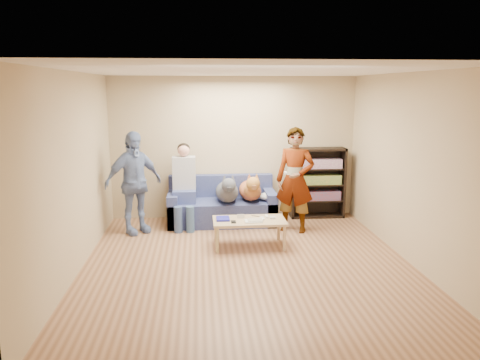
{
  "coord_description": "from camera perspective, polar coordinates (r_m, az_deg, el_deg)",
  "views": [
    {
      "loc": [
        -0.64,
        -6.05,
        2.39
      ],
      "look_at": [
        0.0,
        1.2,
        0.95
      ],
      "focal_mm": 35.0,
      "sensor_mm": 36.0,
      "label": 1
    }
  ],
  "objects": [
    {
      "name": "blanket",
      "position": [
        8.32,
        3.57,
        -2.0
      ],
      "size": [
        0.39,
        0.33,
        0.13
      ],
      "primitive_type": "ellipsoid",
      "color": "#B2B2B7",
      "rests_on": "sofa"
    },
    {
      "name": "headphone_cup_b",
      "position": [
        7.21,
        2.67,
        -4.61
      ],
      "size": [
        0.07,
        0.07,
        0.02
      ],
      "primitive_type": "cylinder",
      "color": "white",
      "rests_on": "coffee_table"
    },
    {
      "name": "controller_a",
      "position": [
        7.25,
        3.26,
        -4.46
      ],
      "size": [
        0.04,
        0.13,
        0.03
      ],
      "primitive_type": "cube",
      "color": "white",
      "rests_on": "coffee_table"
    },
    {
      "name": "controller_b",
      "position": [
        7.19,
        3.99,
        -4.62
      ],
      "size": [
        0.09,
        0.06,
        0.03
      ],
      "primitive_type": "cube",
      "color": "silver",
      "rests_on": "coffee_table"
    },
    {
      "name": "bookshelf",
      "position": [
        8.83,
        9.41,
        -0.13
      ],
      "size": [
        1.0,
        0.34,
        1.3
      ],
      "color": "black",
      "rests_on": "ground"
    },
    {
      "name": "person_seated",
      "position": [
        8.19,
        -6.82,
        -0.28
      ],
      "size": [
        0.4,
        0.73,
        1.47
      ],
      "color": "#424F93",
      "rests_on": "sofa"
    },
    {
      "name": "person_standing_left",
      "position": [
        7.89,
        -12.84,
        -0.34
      ],
      "size": [
        1.06,
        0.91,
        1.7
      ],
      "primitive_type": "imported",
      "rotation": [
        0.0,
        0.0,
        0.6
      ],
      "color": "#7A8DC3",
      "rests_on": "ground"
    },
    {
      "name": "headphone_cup_a",
      "position": [
        7.13,
        2.76,
        -4.78
      ],
      "size": [
        0.07,
        0.07,
        0.02
      ],
      "primitive_type": "cylinder",
      "color": "white",
      "rests_on": "coffee_table"
    },
    {
      "name": "sofa",
      "position": [
        8.42,
        -2.24,
        -3.32
      ],
      "size": [
        1.9,
        0.85,
        0.82
      ],
      "color": "#515B93",
      "rests_on": "ground"
    },
    {
      "name": "notebook_blue",
      "position": [
        7.14,
        -2.11,
        -4.73
      ],
      "size": [
        0.2,
        0.26,
        0.03
      ],
      "primitive_type": "cube",
      "color": "#1B1C98",
      "rests_on": "coffee_table"
    },
    {
      "name": "papers",
      "position": [
        7.04,
        1.63,
        -5.01
      ],
      "size": [
        0.26,
        0.2,
        0.02
      ],
      "primitive_type": "cube",
      "color": "beige",
      "rests_on": "coffee_table"
    },
    {
      "name": "coffee_table",
      "position": [
        7.14,
        1.14,
        -5.22
      ],
      "size": [
        1.1,
        0.6,
        0.42
      ],
      "color": "tan",
      "rests_on": "ground"
    },
    {
      "name": "wall_front",
      "position": [
        3.77,
        5.01,
        -5.66
      ],
      "size": [
        4.5,
        0.0,
        4.5
      ],
      "primitive_type": "plane",
      "rotation": [
        -1.57,
        0.0,
        0.0
      ],
      "color": "tan",
      "rests_on": "ground"
    },
    {
      "name": "camera_silver",
      "position": [
        7.22,
        0.09,
        -4.43
      ],
      "size": [
        0.11,
        0.06,
        0.05
      ],
      "primitive_type": "cube",
      "color": "#B8B8BD",
      "rests_on": "coffee_table"
    },
    {
      "name": "wall_back",
      "position": [
        8.64,
        -0.77,
        3.94
      ],
      "size": [
        4.5,
        0.0,
        4.5
      ],
      "primitive_type": "plane",
      "rotation": [
        1.57,
        0.0,
        0.0
      ],
      "color": "tan",
      "rests_on": "ground"
    },
    {
      "name": "ground",
      "position": [
        6.54,
        0.95,
        -10.25
      ],
      "size": [
        5.0,
        5.0,
        0.0
      ],
      "primitive_type": "plane",
      "color": "brown",
      "rests_on": "ground"
    },
    {
      "name": "pen_black",
      "position": [
        7.31,
        1.92,
        -4.41
      ],
      "size": [
        0.13,
        0.08,
        0.01
      ],
      "primitive_type": "cylinder",
      "rotation": [
        0.0,
        1.57,
        -0.52
      ],
      "color": "black",
      "rests_on": "coffee_table"
    },
    {
      "name": "held_controller",
      "position": [
        7.57,
        5.58,
        0.89
      ],
      "size": [
        0.05,
        0.12,
        0.03
      ],
      "primitive_type": "cube",
      "rotation": [
        0.0,
        0.0,
        -0.07
      ],
      "color": "silver",
      "rests_on": "person_standing_right"
    },
    {
      "name": "magazine",
      "position": [
        7.05,
        1.86,
        -4.85
      ],
      "size": [
        0.22,
        0.17,
        0.01
      ],
      "primitive_type": "cube",
      "color": "#ACA089",
      "rests_on": "coffee_table"
    },
    {
      "name": "dog_tan",
      "position": [
        8.25,
        1.31,
        -1.17
      ],
      "size": [
        0.39,
        1.15,
        0.56
      ],
      "color": "#B65937",
      "rests_on": "sofa"
    },
    {
      "name": "wallet",
      "position": [
        6.99,
        -0.8,
        -5.12
      ],
      "size": [
        0.07,
        0.12,
        0.02
      ],
      "primitive_type": "cube",
      "color": "black",
      "rests_on": "coffee_table"
    },
    {
      "name": "wall_right",
      "position": [
        6.8,
        20.21,
        1.27
      ],
      "size": [
        0.0,
        5.0,
        5.0
      ],
      "primitive_type": "plane",
      "rotation": [
        1.57,
        0.0,
        -1.57
      ],
      "color": "tan",
      "rests_on": "ground"
    },
    {
      "name": "pen_orange",
      "position": [
        6.97,
        1.12,
        -5.19
      ],
      "size": [
        0.13,
        0.06,
        0.01
      ],
      "primitive_type": "cylinder",
      "rotation": [
        0.0,
        1.57,
        0.35
      ],
      "color": "#C1611B",
      "rests_on": "coffee_table"
    },
    {
      "name": "wall_left",
      "position": [
        6.35,
        -19.63,
        0.66
      ],
      "size": [
        0.0,
        5.0,
        5.0
      ],
      "primitive_type": "plane",
      "rotation": [
        1.57,
        0.0,
        1.57
      ],
      "color": "tan",
      "rests_on": "ground"
    },
    {
      "name": "dog_gray",
      "position": [
        8.12,
        -1.56,
        -1.34
      ],
      "size": [
        0.39,
        1.24,
        0.57
      ],
      "color": "#494C53",
      "rests_on": "sofa"
    },
    {
      "name": "ceiling",
      "position": [
        6.09,
        1.03,
        13.17
      ],
      "size": [
        5.0,
        5.0,
        0.0
      ],
      "primitive_type": "plane",
      "rotation": [
        3.14,
        0.0,
        0.0
      ],
      "color": "white",
      "rests_on": "ground"
    },
    {
      "name": "person_standing_right",
      "position": [
        7.84,
        6.72,
        -0.01
      ],
      "size": [
        0.76,
        0.65,
        1.76
      ],
      "primitive_type": "imported",
      "rotation": [
        0.0,
        0.0,
        -0.42
      ],
      "color": "gray",
      "rests_on": "ground"
    }
  ]
}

